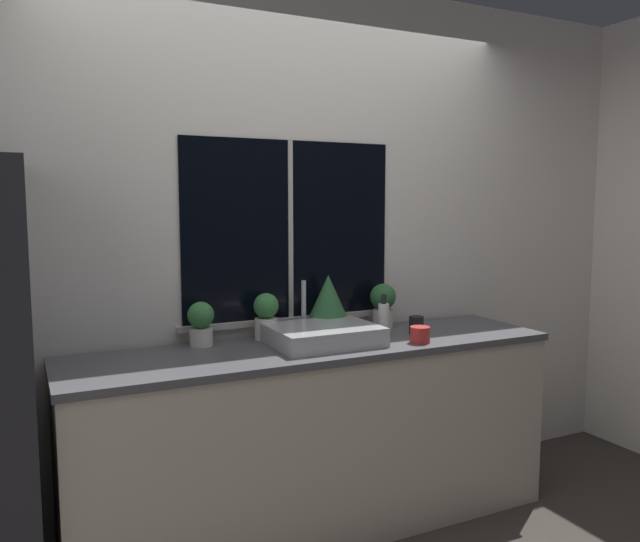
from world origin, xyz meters
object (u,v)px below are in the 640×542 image
Objects in this scene: soap_bottle at (384,319)px; mug_red at (420,335)px; sink at (323,335)px; potted_plant_center_right at (328,300)px; potted_plant_far_right at (383,303)px; potted_plant_far_left at (201,322)px; potted_plant_center_left at (266,315)px; mug_black at (416,325)px.

soap_bottle is 2.24× the size of mug_red.
soap_bottle is at bearing 3.17° from sink.
mug_red is (0.29, -0.40, -0.13)m from potted_plant_center_right.
soap_bottle is 0.22m from mug_red.
potted_plant_center_right is 3.16× the size of mug_red.
potted_plant_far_right reaches higher than mug_red.
potted_plant_center_right is 1.27× the size of potted_plant_far_right.
potted_plant_far_right is at bearing 0.00° from potted_plant_far_left.
potted_plant_center_right reaches higher than potted_plant_far_right.
potted_plant_center_left is 2.50× the size of mug_black.
potted_plant_center_right is at bearing 126.14° from mug_red.
mug_red is (-0.04, -0.40, -0.09)m from potted_plant_far_right.
sink reaches higher than potted_plant_center_left.
potted_plant_far_left is 0.88× the size of potted_plant_far_right.
potted_plant_center_right is (0.14, 0.22, 0.13)m from sink.
sink is 0.46m from mug_red.
potted_plant_center_right reaches higher than soap_bottle.
sink is at bearing -176.83° from soap_bottle.
potted_plant_far_left is 1.00m from potted_plant_far_right.
mug_black is (0.39, -0.23, -0.13)m from potted_plant_center_right.
mug_black is at bearing -12.00° from potted_plant_far_left.
potted_plant_far_right is (0.67, 0.00, 0.01)m from potted_plant_center_left.
potted_plant_center_left is at bearing 147.74° from mug_red.
mug_black is (0.18, -0.02, -0.04)m from soap_bottle.
mug_red is at bearing -22.60° from potted_plant_far_left.
potted_plant_far_right is (0.47, 0.22, 0.09)m from sink.
mug_red is at bearing -32.26° from potted_plant_center_left.
potted_plant_far_right is 0.25m from mug_black.
sink reaches higher than potted_plant_far_left.
potted_plant_center_left is at bearing -180.00° from potted_plant_far_right.
potted_plant_center_left is at bearing -180.00° from potted_plant_center_right.
potted_plant_far_left reaches higher than mug_black.
potted_plant_far_right is at bearing 84.42° from mug_red.
potted_plant_center_left is 0.35m from potted_plant_center_right.
soap_bottle is (0.35, 0.02, 0.04)m from sink.
mug_black is at bearing 60.15° from mug_red.
soap_bottle is (0.88, -0.20, -0.02)m from potted_plant_far_left.
potted_plant_far_left is 2.29× the size of mug_black.
mug_black is (0.10, 0.17, 0.01)m from mug_red.
sink is at bearing -47.73° from potted_plant_center_left.
potted_plant_center_left is at bearing -0.00° from potted_plant_far_left.
mug_black is at bearing -74.87° from potted_plant_far_right.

